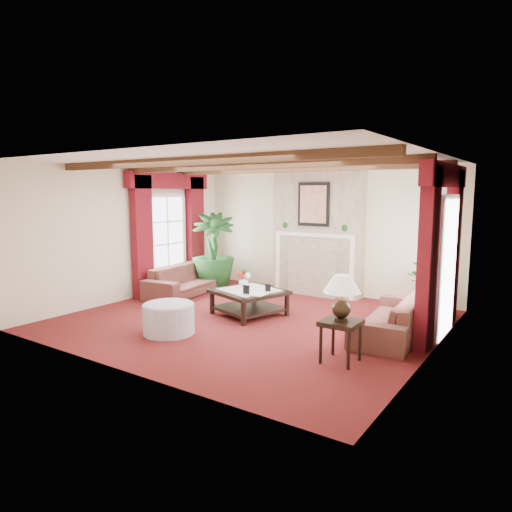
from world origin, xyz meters
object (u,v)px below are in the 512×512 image
Objects in this scene: potted_palm at (213,267)px; coffee_table at (249,302)px; sofa_right at (393,310)px; side_table at (341,341)px; ottoman at (169,319)px; sofa_left at (187,275)px.

potted_palm is 2.56m from coffee_table.
side_table is at bearing -12.90° from sofa_right.
potted_palm reaches higher than side_table.
ottoman is at bearing -62.15° from potted_palm.
potted_palm is 5.16m from side_table.
sofa_right is at bearing 22.72° from coffee_table.
coffee_table is at bearing -36.00° from potted_palm.
sofa_left is at bearing -99.82° from sofa_right.
ottoman is (-2.95, -1.82, -0.17)m from sofa_right.
ottoman is (-0.42, -1.61, 0.01)m from coffee_table.
coffee_table is at bearing -114.83° from sofa_left.
potted_palm is at bearing -109.96° from sofa_right.
sofa_right is at bearing 81.44° from side_table.
sofa_left is 2.22m from coffee_table.
sofa_left is 4.82m from side_table.
side_table is at bearing -32.03° from potted_palm.
coffee_table is (2.12, -0.66, -0.19)m from sofa_left.
sofa_right is 1.92× the size of coffee_table.
ottoman is (-2.73, -0.37, -0.05)m from side_table.
potted_palm is (0.06, 0.84, 0.07)m from sofa_left.
sofa_right is 2.55m from coffee_table.
sofa_right is at bearing -15.62° from potted_palm.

